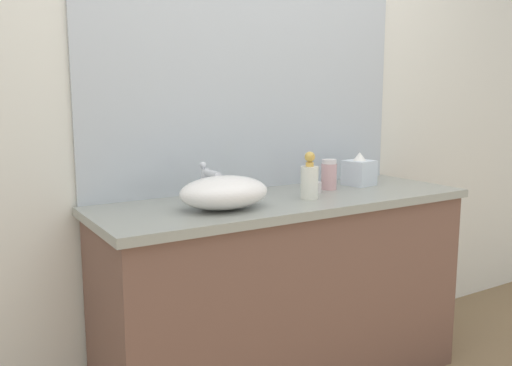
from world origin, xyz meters
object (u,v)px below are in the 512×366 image
(sink_basin, at_px, (224,192))
(lotion_bottle, at_px, (329,175))
(soap_dispenser, at_px, (309,179))
(tissue_box, at_px, (359,171))
(candle_jar, at_px, (316,187))

(sink_basin, xyz_separation_m, lotion_bottle, (0.62, 0.13, 0.01))
(sink_basin, xyz_separation_m, soap_dispenser, (0.40, -0.01, 0.02))
(soap_dispenser, xyz_separation_m, tissue_box, (0.42, 0.15, -0.01))
(tissue_box, relative_size, candle_jar, 3.06)
(tissue_box, height_order, candle_jar, tissue_box)
(lotion_bottle, relative_size, candle_jar, 2.66)
(sink_basin, bearing_deg, tissue_box, 10.08)
(soap_dispenser, distance_m, lotion_bottle, 0.25)
(lotion_bottle, bearing_deg, sink_basin, -168.27)
(sink_basin, xyz_separation_m, candle_jar, (0.52, 0.09, -0.04))
(tissue_box, distance_m, candle_jar, 0.32)
(soap_dispenser, relative_size, lotion_bottle, 1.42)
(lotion_bottle, height_order, candle_jar, lotion_bottle)
(lotion_bottle, bearing_deg, candle_jar, -161.09)
(soap_dispenser, bearing_deg, sink_basin, 179.22)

